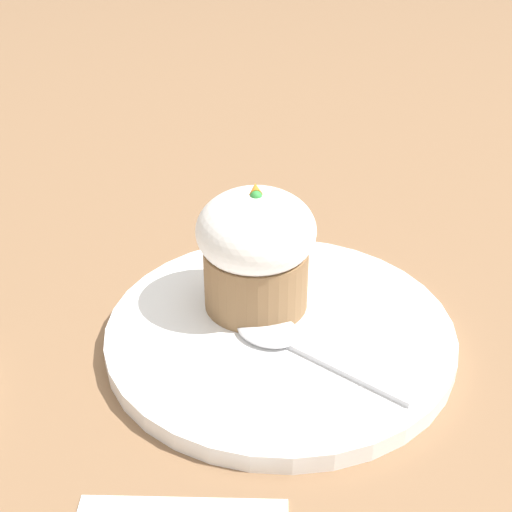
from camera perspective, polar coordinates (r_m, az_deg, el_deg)
The scene contains 4 objects.
ground_plane at distance 0.52m, azimuth 1.92°, elevation -6.79°, with size 4.00×4.00×0.00m, color #846042.
dessert_plate at distance 0.51m, azimuth 1.93°, elevation -6.20°, with size 0.25×0.25×0.01m.
carrot_cake at distance 0.51m, azimuth -0.00°, elevation 0.56°, with size 0.09×0.09×0.10m.
spoon at distance 0.49m, azimuth 2.38°, elevation -6.63°, with size 0.11×0.12×0.01m.
Camera 1 is at (-0.41, 0.03, 0.32)m, focal length 50.00 mm.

